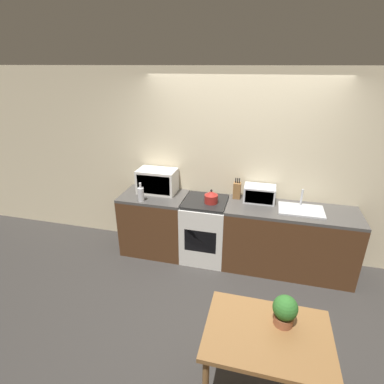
% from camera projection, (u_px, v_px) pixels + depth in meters
% --- Properties ---
extents(ground_plane, '(16.00, 16.00, 0.00)m').
position_uv_depth(ground_plane, '(221.00, 300.00, 3.60)').
color(ground_plane, '#33302D').
extents(wall_back, '(10.00, 0.06, 2.60)m').
position_uv_depth(wall_back, '(238.00, 167.00, 4.14)').
color(wall_back, beige).
rests_on(wall_back, ground_plane).
extents(counter_left_run, '(0.91, 0.62, 0.90)m').
position_uv_depth(counter_left_run, '(155.00, 223.00, 4.43)').
color(counter_left_run, '#4C2D19').
rests_on(counter_left_run, ground_plane).
extents(counter_right_run, '(1.67, 0.62, 0.90)m').
position_uv_depth(counter_right_run, '(288.00, 240.00, 4.00)').
color(counter_right_run, '#4C2D19').
rests_on(counter_right_run, ground_plane).
extents(stove_range, '(0.60, 0.62, 0.90)m').
position_uv_depth(stove_range, '(205.00, 229.00, 4.26)').
color(stove_range, silver).
rests_on(stove_range, ground_plane).
extents(kettle, '(0.18, 0.18, 0.19)m').
position_uv_depth(kettle, '(211.00, 197.00, 3.99)').
color(kettle, maroon).
rests_on(kettle, stove_range).
extents(microwave, '(0.55, 0.34, 0.34)m').
position_uv_depth(microwave, '(157.00, 181.00, 4.29)').
color(microwave, silver).
rests_on(microwave, counter_left_run).
extents(bottle, '(0.08, 0.08, 0.26)m').
position_uv_depth(bottle, '(141.00, 194.00, 4.04)').
color(bottle, silver).
rests_on(bottle, counter_left_run).
extents(knife_block, '(0.10, 0.10, 0.30)m').
position_uv_depth(knife_block, '(237.00, 190.00, 4.11)').
color(knife_block, brown).
rests_on(knife_block, counter_right_run).
extents(toaster_oven, '(0.41, 0.26, 0.22)m').
position_uv_depth(toaster_oven, '(259.00, 194.00, 4.02)').
color(toaster_oven, silver).
rests_on(toaster_oven, counter_right_run).
extents(sink_basin, '(0.56, 0.36, 0.24)m').
position_uv_depth(sink_basin, '(301.00, 209.00, 3.80)').
color(sink_basin, silver).
rests_on(sink_basin, counter_right_run).
extents(dining_table, '(0.96, 0.70, 0.73)m').
position_uv_depth(dining_table, '(267.00, 342.00, 2.32)').
color(dining_table, brown).
rests_on(dining_table, ground_plane).
extents(potted_plant, '(0.19, 0.19, 0.26)m').
position_uv_depth(potted_plant, '(285.00, 310.00, 2.31)').
color(potted_plant, '#9E5B3D').
rests_on(potted_plant, dining_table).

